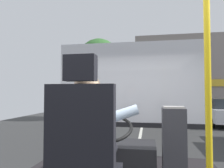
# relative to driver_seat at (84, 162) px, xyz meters

# --- Properties ---
(ground) EXTENTS (18.00, 44.00, 0.06)m
(ground) POSITION_rel_driver_seat_xyz_m (0.12, 9.30, -1.34)
(ground) COLOR #333333
(driver_seat) EXTENTS (0.48, 0.48, 1.32)m
(driver_seat) POSITION_rel_driver_seat_xyz_m (0.00, 0.00, 0.00)
(driver_seat) COLOR black
(driver_seat) RESTS_ON bus_floor
(bus_driver) EXTENTS (0.77, 0.61, 0.75)m
(bus_driver) POSITION_rel_driver_seat_xyz_m (0.00, 0.12, 0.17)
(bus_driver) COLOR black
(bus_driver) RESTS_ON driver_seat
(steering_console) EXTENTS (1.10, 0.97, 0.78)m
(steering_console) POSITION_rel_driver_seat_xyz_m (-0.00, 1.25, -0.34)
(steering_console) COLOR black
(steering_console) RESTS_ON bus_floor
(handrail_pole) EXTENTS (0.04, 0.04, 1.94)m
(handrail_pole) POSITION_rel_driver_seat_xyz_m (0.87, 0.08, 0.40)
(handrail_pole) COLOR gold
(handrail_pole) RESTS_ON bus_floor
(fare_box) EXTENTS (0.26, 0.23, 0.90)m
(fare_box) POSITION_rel_driver_seat_xyz_m (0.75, 1.04, -0.12)
(fare_box) COLOR #333338
(fare_box) RESTS_ON bus_floor
(windshield_panel) EXTENTS (2.50, 0.08, 1.48)m
(windshield_panel) POSITION_rel_driver_seat_xyz_m (0.12, 2.12, 0.48)
(windshield_panel) COLOR silver
(street_tree) EXTENTS (2.73, 2.73, 5.36)m
(street_tree) POSITION_rel_driver_seat_xyz_m (-2.75, 11.74, 2.66)
(street_tree) COLOR #4C3828
(street_tree) RESTS_ON ground
(shop_building) EXTENTS (13.39, 5.14, 7.05)m
(shop_building) POSITION_rel_driver_seat_xyz_m (5.99, 20.06, 2.22)
(shop_building) COLOR gray
(shop_building) RESTS_ON ground
(parked_car_white) EXTENTS (1.88, 3.87, 1.47)m
(parked_car_white) POSITION_rel_driver_seat_xyz_m (4.53, 10.95, -0.55)
(parked_car_white) COLOR silver
(parked_car_white) RESTS_ON ground
(parked_car_charcoal) EXTENTS (1.93, 3.96, 1.26)m
(parked_car_charcoal) POSITION_rel_driver_seat_xyz_m (4.66, 16.31, -0.66)
(parked_car_charcoal) COLOR #474C51
(parked_car_charcoal) RESTS_ON ground
(parked_car_green) EXTENTS (1.76, 4.48, 1.25)m
(parked_car_green) POSITION_rel_driver_seat_xyz_m (4.23, 22.23, -0.67)
(parked_car_green) COLOR #195633
(parked_car_green) RESTS_ON ground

